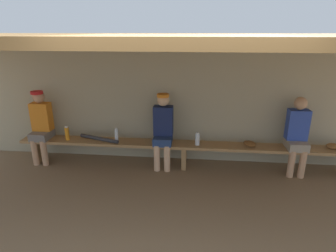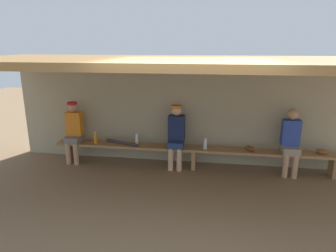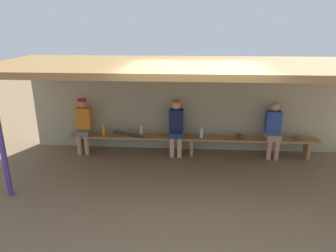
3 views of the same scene
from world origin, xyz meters
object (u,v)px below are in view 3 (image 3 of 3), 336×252
object	(u,v)px
player_leftmost	(273,128)
player_middle	(84,123)
support_post	(1,140)
baseball_glove_tan	(299,137)
baseball_bat	(128,134)
baseball_glove_worn	(240,136)
player_in_blue	(176,125)
water_bottle_blue	(104,130)
water_bottle_orange	(141,131)
water_bottle_clear	(201,133)
bench	(192,140)

from	to	relation	value
player_leftmost	player_middle	bearing A→B (deg)	179.99
support_post	baseball_glove_tan	xyz separation A→B (m)	(5.92, 2.13, -0.60)
baseball_bat	support_post	bearing A→B (deg)	-112.26
support_post	baseball_glove_worn	world-z (taller)	support_post
player_in_blue	baseball_bat	world-z (taller)	player_in_blue
player_in_blue	water_bottle_blue	size ratio (longest dim) A/B	5.14
baseball_glove_tan	baseball_bat	distance (m)	4.09
water_bottle_orange	water_bottle_clear	world-z (taller)	water_bottle_orange
player_middle	water_bottle_blue	xyz separation A→B (m)	(0.50, -0.04, -0.16)
bench	water_bottle_blue	distance (m)	2.15
support_post	baseball_bat	world-z (taller)	support_post
baseball_bat	water_bottle_blue	bearing A→B (deg)	-157.30
water_bottle_clear	baseball_glove_tan	bearing A→B (deg)	1.66
player_leftmost	baseball_bat	size ratio (longest dim) A/B	1.63
player_in_blue	water_bottle_clear	distance (m)	0.63
support_post	water_bottle_blue	size ratio (longest dim) A/B	8.40
water_bottle_orange	baseball_bat	xyz separation A→B (m)	(-0.34, 0.03, -0.09)
bench	water_bottle_orange	distance (m)	1.23
support_post	baseball_glove_tan	bearing A→B (deg)	19.79
player_in_blue	baseball_bat	bearing A→B (deg)	-179.83
player_middle	player_in_blue	xyz separation A→B (m)	(2.26, 0.00, 0.00)
player_in_blue	water_bottle_clear	xyz separation A→B (m)	(0.61, -0.04, -0.18)
bench	baseball_glove_tan	world-z (taller)	baseball_glove_tan
player_leftmost	water_bottle_clear	world-z (taller)	player_leftmost
player_leftmost	baseball_bat	distance (m)	3.47
water_bottle_blue	baseball_glove_tan	xyz separation A→B (m)	(4.67, 0.07, -0.08)
water_bottle_clear	baseball_glove_tan	size ratio (longest dim) A/B	0.95
baseball_bat	baseball_glove_tan	bearing A→B (deg)	19.36
player_leftmost	water_bottle_orange	size ratio (longest dim) A/B	5.18
water_bottle_orange	baseball_glove_tan	bearing A→B (deg)	0.95
player_leftmost	water_bottle_orange	bearing A→B (deg)	-179.37
water_bottle_orange	baseball_glove_worn	size ratio (longest dim) A/B	1.07
water_bottle_blue	baseball_glove_worn	size ratio (longest dim) A/B	1.09
water_bottle_clear	water_bottle_blue	distance (m)	2.37
support_post	player_in_blue	bearing A→B (deg)	34.89
support_post	water_bottle_blue	bearing A→B (deg)	58.68
water_bottle_orange	baseball_glove_tan	size ratio (longest dim) A/B	1.07
water_bottle_orange	baseball_glove_worn	world-z (taller)	water_bottle_orange
support_post	baseball_glove_worn	size ratio (longest dim) A/B	9.17
baseball_glove_worn	water_bottle_clear	bearing A→B (deg)	48.21
water_bottle_orange	baseball_glove_worn	distance (m)	2.36
player_middle	baseball_glove_worn	bearing A→B (deg)	-0.07
player_middle	bench	bearing A→B (deg)	-0.08
support_post	water_bottle_orange	distance (m)	3.05
baseball_glove_tan	baseball_glove_worn	world-z (taller)	same
bench	player_leftmost	size ratio (longest dim) A/B	4.49
player_in_blue	bench	bearing A→B (deg)	-0.54
player_in_blue	water_bottle_blue	bearing A→B (deg)	-178.63
baseball_bat	baseball_glove_worn	bearing A→B (deg)	18.90
water_bottle_clear	baseball_glove_worn	bearing A→B (deg)	2.16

